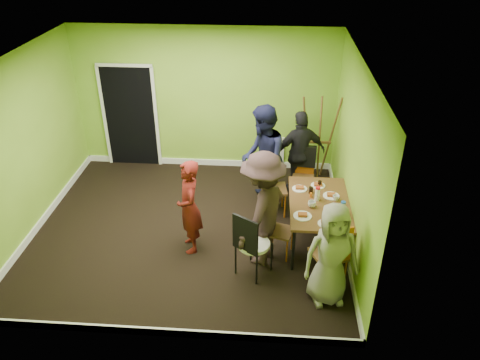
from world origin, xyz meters
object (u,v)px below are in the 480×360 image
object	(u,v)px
person_front_end	(331,255)
person_standing	(189,207)
chair_back_end	(304,162)
person_back_end	(300,153)
blue_bottle	(343,208)
person_left_near	(262,210)
chair_front_end	(332,252)
chair_bentwood	(251,242)
chair_left_far	(269,184)
person_left_far	(263,159)
dining_table	(319,205)
thermos	(317,194)
easel	(318,141)
orange_bottle	(311,195)
chair_left_near	(276,226)

from	to	relation	value
person_front_end	person_standing	bearing A→B (deg)	143.33
chair_back_end	person_back_end	world-z (taller)	person_back_end
blue_bottle	person_left_near	bearing A→B (deg)	-171.75
chair_front_end	chair_bentwood	xyz separation A→B (m)	(-1.10, 0.14, 0.00)
chair_left_far	person_left_far	xyz separation A→B (m)	(-0.13, 0.20, 0.37)
dining_table	chair_front_end	distance (m)	0.99
dining_table	chair_back_end	bearing A→B (deg)	96.43
chair_front_end	dining_table	bearing A→B (deg)	72.27
chair_bentwood	person_front_end	distance (m)	1.14
chair_back_end	thermos	bearing A→B (deg)	100.98
chair_front_end	easel	size ratio (longest dim) A/B	0.59
chair_bentwood	orange_bottle	xyz separation A→B (m)	(0.87, 0.97, 0.20)
chair_left_near	chair_front_end	world-z (taller)	chair_front_end
chair_front_end	thermos	size ratio (longest dim) A/B	5.24
chair_back_end	chair_bentwood	xyz separation A→B (m)	(-0.83, -2.25, -0.10)
thermos	chair_left_near	bearing A→B (deg)	-149.71
thermos	chair_bentwood	bearing A→B (deg)	-137.03
chair_left_near	chair_bentwood	size ratio (longest dim) A/B	0.84
easel	blue_bottle	distance (m)	2.23
chair_back_end	chair_left_near	bearing A→B (deg)	79.93
person_left_near	chair_bentwood	bearing A→B (deg)	3.55
blue_bottle	orange_bottle	bearing A→B (deg)	133.52
chair_left_near	person_front_end	size ratio (longest dim) A/B	0.59
chair_bentwood	person_front_end	xyz separation A→B (m)	(1.05, -0.40, 0.16)
person_left_far	thermos	bearing A→B (deg)	37.86
chair_left_far	thermos	bearing A→B (deg)	38.79
person_left_far	person_front_end	xyz separation A→B (m)	(0.95, -2.22, -0.19)
person_back_end	chair_bentwood	bearing A→B (deg)	54.39
chair_back_end	chair_front_end	distance (m)	2.41
chair_left_far	chair_back_end	bearing A→B (deg)	129.77
chair_back_end	easel	distance (m)	0.60
person_standing	person_left_far	bearing A→B (deg)	123.72
orange_bottle	person_front_end	xyz separation A→B (m)	(0.19, -1.37, -0.04)
chair_bentwood	easel	distance (m)	2.98
dining_table	person_left_near	bearing A→B (deg)	-150.72
chair_left_far	chair_left_near	xyz separation A→B (m)	(0.12, -1.09, -0.07)
chair_back_end	person_front_end	xyz separation A→B (m)	(0.22, -2.64, 0.06)
chair_bentwood	person_left_far	world-z (taller)	person_left_far
dining_table	person_left_near	size ratio (longest dim) A/B	0.85
person_left_far	blue_bottle	bearing A→B (deg)	38.00
thermos	orange_bottle	bearing A→B (deg)	136.08
thermos	person_standing	world-z (taller)	person_standing
chair_bentwood	person_left_near	xyz separation A→B (m)	(0.14, 0.36, 0.31)
orange_bottle	person_left_near	world-z (taller)	person_left_near
chair_bentwood	person_front_end	world-z (taller)	person_front_end
chair_back_end	person_left_far	world-z (taller)	person_left_far
thermos	person_front_end	bearing A→B (deg)	-85.61
chair_bentwood	orange_bottle	size ratio (longest dim) A/B	14.92
thermos	person_left_near	xyz separation A→B (m)	(-0.81, -0.53, 0.04)
chair_bentwood	person_left_near	bearing A→B (deg)	101.83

